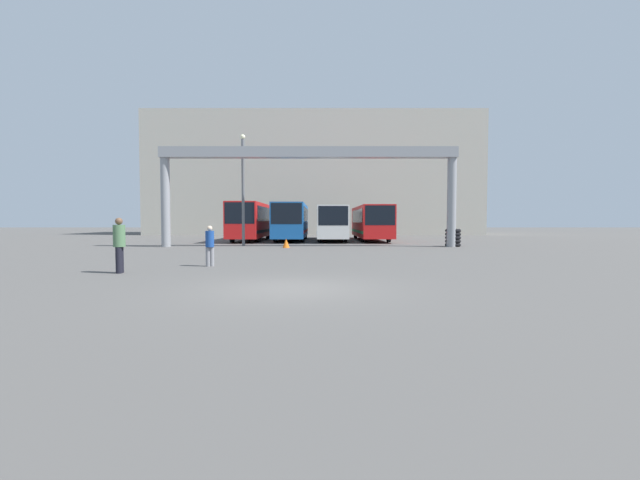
{
  "coord_description": "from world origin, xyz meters",
  "views": [
    {
      "loc": [
        0.77,
        -10.99,
        1.76
      ],
      "look_at": [
        0.71,
        21.17,
        0.3
      ],
      "focal_mm": 24.0,
      "sensor_mm": 36.0,
      "label": 1
    }
  ],
  "objects_px": {
    "bus_slot_0": "(252,219)",
    "traffic_cone": "(287,243)",
    "bus_slot_1": "(293,220)",
    "bus_slot_2": "(332,221)",
    "tire_stack": "(454,238)",
    "pedestrian_mid_right": "(211,245)",
    "pedestrian_near_right": "(120,244)",
    "lamp_post": "(244,185)",
    "bus_slot_3": "(371,221)"
  },
  "relations": [
    {
      "from": "bus_slot_3",
      "to": "bus_slot_0",
      "type": "bearing_deg",
      "value": -177.83
    },
    {
      "from": "bus_slot_0",
      "to": "bus_slot_3",
      "type": "relative_size",
      "value": 0.93
    },
    {
      "from": "bus_slot_3",
      "to": "lamp_post",
      "type": "relative_size",
      "value": 1.55
    },
    {
      "from": "tire_stack",
      "to": "pedestrian_near_right",
      "type": "bearing_deg",
      "value": -136.99
    },
    {
      "from": "bus_slot_0",
      "to": "pedestrian_mid_right",
      "type": "distance_m",
      "value": 21.44
    },
    {
      "from": "pedestrian_mid_right",
      "to": "tire_stack",
      "type": "bearing_deg",
      "value": -156.2
    },
    {
      "from": "bus_slot_2",
      "to": "traffic_cone",
      "type": "relative_size",
      "value": 20.16
    },
    {
      "from": "bus_slot_0",
      "to": "lamp_post",
      "type": "bearing_deg",
      "value": -84.89
    },
    {
      "from": "bus_slot_3",
      "to": "pedestrian_mid_right",
      "type": "xyz_separation_m",
      "value": [
        -8.77,
        -21.73,
        -0.91
      ]
    },
    {
      "from": "bus_slot_0",
      "to": "pedestrian_near_right",
      "type": "xyz_separation_m",
      "value": [
        -0.66,
        -23.46,
        -0.88
      ]
    },
    {
      "from": "bus_slot_2",
      "to": "tire_stack",
      "type": "distance_m",
      "value": 12.24
    },
    {
      "from": "bus_slot_1",
      "to": "pedestrian_near_right",
      "type": "relative_size",
      "value": 6.61
    },
    {
      "from": "bus_slot_0",
      "to": "tire_stack",
      "type": "xyz_separation_m",
      "value": [
        15.09,
        -8.76,
        -1.27
      ]
    },
    {
      "from": "bus_slot_0",
      "to": "pedestrian_near_right",
      "type": "height_order",
      "value": "bus_slot_0"
    },
    {
      "from": "pedestrian_near_right",
      "to": "tire_stack",
      "type": "height_order",
      "value": "pedestrian_near_right"
    },
    {
      "from": "bus_slot_0",
      "to": "traffic_cone",
      "type": "relative_size",
      "value": 18.8
    },
    {
      "from": "pedestrian_near_right",
      "to": "tire_stack",
      "type": "bearing_deg",
      "value": 125.28
    },
    {
      "from": "bus_slot_2",
      "to": "pedestrian_near_right",
      "type": "bearing_deg",
      "value": -107.92
    },
    {
      "from": "bus_slot_2",
      "to": "traffic_cone",
      "type": "bearing_deg",
      "value": -107.02
    },
    {
      "from": "bus_slot_1",
      "to": "tire_stack",
      "type": "relative_size",
      "value": 10.23
    },
    {
      "from": "bus_slot_1",
      "to": "lamp_post",
      "type": "xyz_separation_m",
      "value": [
        -2.82,
        -8.45,
        2.38
      ]
    },
    {
      "from": "bus_slot_0",
      "to": "tire_stack",
      "type": "distance_m",
      "value": 17.5
    },
    {
      "from": "bus_slot_1",
      "to": "pedestrian_near_right",
      "type": "distance_m",
      "value": 24.4
    },
    {
      "from": "bus_slot_0",
      "to": "tire_stack",
      "type": "relative_size",
      "value": 9.29
    },
    {
      "from": "bus_slot_2",
      "to": "pedestrian_mid_right",
      "type": "height_order",
      "value": "bus_slot_2"
    },
    {
      "from": "bus_slot_0",
      "to": "lamp_post",
      "type": "distance_m",
      "value": 8.26
    },
    {
      "from": "bus_slot_2",
      "to": "lamp_post",
      "type": "relative_size",
      "value": 1.55
    },
    {
      "from": "bus_slot_1",
      "to": "lamp_post",
      "type": "height_order",
      "value": "lamp_post"
    },
    {
      "from": "pedestrian_mid_right",
      "to": "traffic_cone",
      "type": "xyz_separation_m",
      "value": [
        2.04,
        11.29,
        -0.53
      ]
    },
    {
      "from": "pedestrian_near_right",
      "to": "traffic_cone",
      "type": "xyz_separation_m",
      "value": [
        4.52,
        13.41,
        -0.69
      ]
    },
    {
      "from": "lamp_post",
      "to": "tire_stack",
      "type": "bearing_deg",
      "value": -3.47
    },
    {
      "from": "bus_slot_0",
      "to": "bus_slot_2",
      "type": "bearing_deg",
      "value": 3.28
    },
    {
      "from": "bus_slot_0",
      "to": "pedestrian_mid_right",
      "type": "relative_size",
      "value": 7.12
    },
    {
      "from": "pedestrian_near_right",
      "to": "traffic_cone",
      "type": "distance_m",
      "value": 14.17
    },
    {
      "from": "pedestrian_near_right",
      "to": "bus_slot_3",
      "type": "bearing_deg",
      "value": 147.03
    },
    {
      "from": "bus_slot_1",
      "to": "pedestrian_near_right",
      "type": "bearing_deg",
      "value": -99.89
    },
    {
      "from": "bus_slot_3",
      "to": "pedestrian_mid_right",
      "type": "bearing_deg",
      "value": -111.96
    },
    {
      "from": "bus_slot_0",
      "to": "pedestrian_near_right",
      "type": "relative_size",
      "value": 6.0
    },
    {
      "from": "bus_slot_1",
      "to": "tire_stack",
      "type": "bearing_deg",
      "value": -38.88
    },
    {
      "from": "bus_slot_1",
      "to": "traffic_cone",
      "type": "bearing_deg",
      "value": -88.22
    },
    {
      "from": "pedestrian_near_right",
      "to": "lamp_post",
      "type": "distance_m",
      "value": 15.96
    },
    {
      "from": "bus_slot_0",
      "to": "lamp_post",
      "type": "relative_size",
      "value": 1.44
    },
    {
      "from": "bus_slot_1",
      "to": "traffic_cone",
      "type": "height_order",
      "value": "bus_slot_1"
    },
    {
      "from": "bus_slot_1",
      "to": "bus_slot_2",
      "type": "relative_size",
      "value": 1.03
    },
    {
      "from": "bus_slot_0",
      "to": "lamp_post",
      "type": "xyz_separation_m",
      "value": [
        0.71,
        -7.89,
        2.35
      ]
    },
    {
      "from": "lamp_post",
      "to": "pedestrian_near_right",
      "type": "bearing_deg",
      "value": -95.01
    },
    {
      "from": "traffic_cone",
      "to": "bus_slot_1",
      "type": "bearing_deg",
      "value": 91.78
    },
    {
      "from": "bus_slot_1",
      "to": "tire_stack",
      "type": "distance_m",
      "value": 14.91
    },
    {
      "from": "pedestrian_near_right",
      "to": "traffic_cone",
      "type": "bearing_deg",
      "value": 153.65
    },
    {
      "from": "tire_stack",
      "to": "lamp_post",
      "type": "relative_size",
      "value": 0.16
    }
  ]
}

